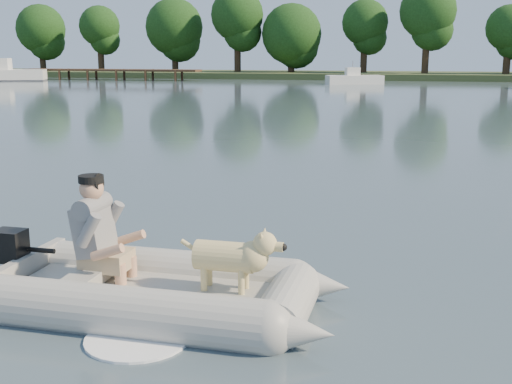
% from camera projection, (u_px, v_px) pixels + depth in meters
% --- Properties ---
extents(water, '(160.00, 160.00, 0.00)m').
position_uv_depth(water, '(170.00, 299.00, 7.06)').
color(water, slate).
rests_on(water, ground).
extents(shore_bank, '(160.00, 12.00, 0.70)m').
position_uv_depth(shore_bank, '(387.00, 76.00, 65.91)').
color(shore_bank, '#47512D').
rests_on(shore_bank, water).
extents(dock, '(18.00, 2.00, 1.04)m').
position_uv_depth(dock, '(111.00, 75.00, 62.27)').
color(dock, '#4C331E').
rests_on(dock, water).
extents(treeline, '(71.02, 7.35, 9.27)m').
position_uv_depth(treeline, '(351.00, 23.00, 64.79)').
color(treeline, '#332316').
rests_on(treeline, shore_bank).
extents(dinghy, '(4.72, 2.92, 1.48)m').
position_uv_depth(dinghy, '(159.00, 250.00, 6.67)').
color(dinghy, '#A5A5A0').
rests_on(dinghy, water).
extents(man, '(0.79, 0.68, 1.16)m').
position_uv_depth(man, '(96.00, 226.00, 6.86)').
color(man, slate).
rests_on(man, dinghy).
extents(dog, '(1.00, 0.37, 0.67)m').
position_uv_depth(dog, '(225.00, 262.00, 6.57)').
color(dog, '#D5BD7B').
rests_on(dog, dinghy).
extents(outboard_motor, '(0.45, 0.32, 0.84)m').
position_uv_depth(outboard_motor, '(12.00, 265.00, 7.16)').
color(outboard_motor, black).
rests_on(outboard_motor, dinghy).
extents(cabin_cruiser, '(8.48, 5.71, 2.48)m').
position_uv_depth(cabin_cruiser, '(2.00, 70.00, 59.89)').
color(cabin_cruiser, white).
rests_on(cabin_cruiser, water).
extents(motorboat, '(5.18, 3.42, 2.05)m').
position_uv_depth(motorboat, '(355.00, 73.00, 53.91)').
color(motorboat, white).
rests_on(motorboat, water).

